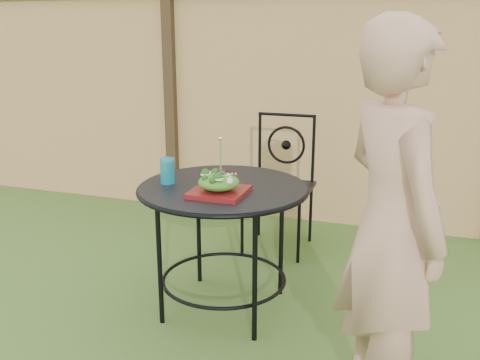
{
  "coord_description": "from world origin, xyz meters",
  "views": [
    {
      "loc": [
        0.72,
        -1.97,
        1.54
      ],
      "look_at": [
        -0.17,
        0.65,
        0.75
      ],
      "focal_mm": 40.0,
      "sensor_mm": 36.0,
      "label": 1
    }
  ],
  "objects_px": {
    "patio_table": "(223,210)",
    "salad_plate": "(219,192)",
    "diner": "(391,227)",
    "patio_chair": "(280,179)"
  },
  "relations": [
    {
      "from": "patio_table",
      "to": "salad_plate",
      "type": "relative_size",
      "value": 3.42
    },
    {
      "from": "diner",
      "to": "salad_plate",
      "type": "bearing_deg",
      "value": 30.99
    },
    {
      "from": "patio_table",
      "to": "salad_plate",
      "type": "xyz_separation_m",
      "value": [
        0.03,
        -0.15,
        0.15
      ]
    },
    {
      "from": "patio_chair",
      "to": "salad_plate",
      "type": "bearing_deg",
      "value": -91.53
    },
    {
      "from": "patio_table",
      "to": "salad_plate",
      "type": "distance_m",
      "value": 0.21
    },
    {
      "from": "patio_table",
      "to": "patio_chair",
      "type": "relative_size",
      "value": 0.97
    },
    {
      "from": "diner",
      "to": "salad_plate",
      "type": "distance_m",
      "value": 0.95
    },
    {
      "from": "patio_table",
      "to": "patio_chair",
      "type": "xyz_separation_m",
      "value": [
        0.06,
        0.98,
        -0.08
      ]
    },
    {
      "from": "patio_table",
      "to": "salad_plate",
      "type": "bearing_deg",
      "value": -77.41
    },
    {
      "from": "patio_table",
      "to": "patio_chair",
      "type": "height_order",
      "value": "patio_chair"
    }
  ]
}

